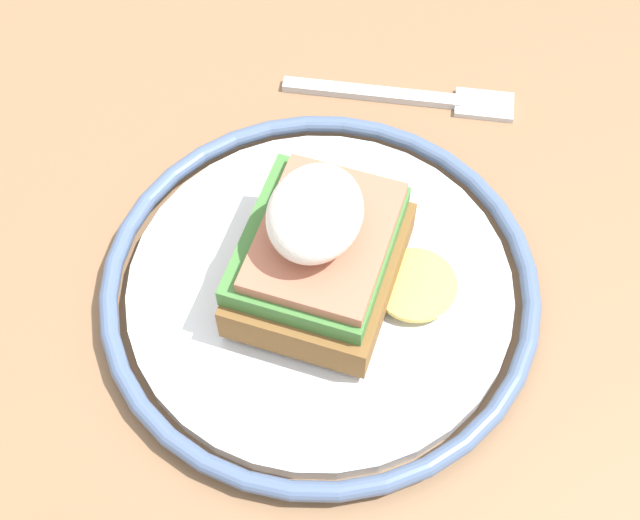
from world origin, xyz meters
The scene contains 4 objects.
dining_table centered at (0.00, 0.00, 0.64)m, with size 0.87×0.85×0.77m.
plate centered at (-0.02, 0.01, 0.78)m, with size 0.23×0.23×0.02m.
sandwich centered at (-0.02, 0.01, 0.82)m, with size 0.10×0.11×0.08m.
fork centered at (-0.17, 0.02, 0.78)m, with size 0.04×0.15×0.00m.
Camera 1 is at (0.21, 0.09, 1.19)m, focal length 50.00 mm.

